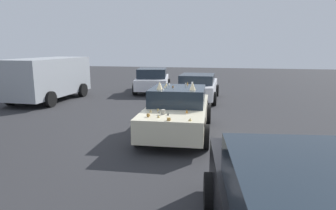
# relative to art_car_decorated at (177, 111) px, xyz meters

# --- Properties ---
(ground_plane) EXTENTS (60.00, 60.00, 0.00)m
(ground_plane) POSITION_rel_art_car_decorated_xyz_m (-0.03, -0.00, -0.72)
(ground_plane) COLOR #2D2D30
(art_car_decorated) EXTENTS (4.41, 2.21, 1.69)m
(art_car_decorated) POSITION_rel_art_car_decorated_xyz_m (0.00, 0.00, 0.00)
(art_car_decorated) COLOR beige
(art_car_decorated) RESTS_ON ground
(parked_van_far_left) EXTENTS (4.97, 2.42, 2.13)m
(parked_van_far_left) POSITION_rel_art_car_decorated_xyz_m (4.41, 7.36, 0.48)
(parked_van_far_left) COLOR #9EA3A8
(parked_van_far_left) RESTS_ON ground
(parked_sedan_behind_left) EXTENTS (4.28, 2.53, 1.44)m
(parked_sedan_behind_left) POSITION_rel_art_car_decorated_xyz_m (8.25, 2.93, 0.00)
(parked_sedan_behind_left) COLOR white
(parked_sedan_behind_left) RESTS_ON ground
(parked_sedan_row_back_center) EXTENTS (4.36, 2.03, 1.35)m
(parked_sedan_row_back_center) POSITION_rel_art_car_decorated_xyz_m (6.05, -0.02, -0.04)
(parked_sedan_row_back_center) COLOR silver
(parked_sedan_row_back_center) RESTS_ON ground
(parked_sedan_near_right) EXTENTS (4.76, 2.69, 1.38)m
(parked_sedan_near_right) POSITION_rel_art_car_decorated_xyz_m (8.16, 9.78, -0.03)
(parked_sedan_near_right) COLOR white
(parked_sedan_near_right) RESTS_ON ground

